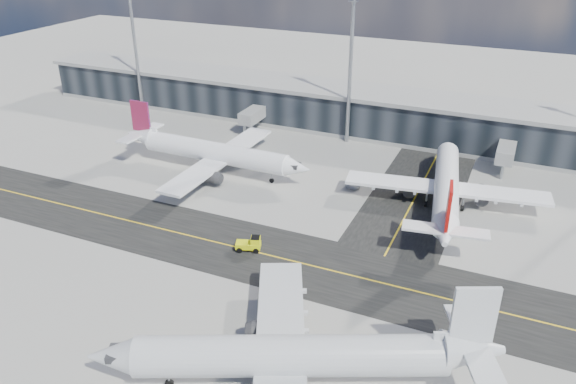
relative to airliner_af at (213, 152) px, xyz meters
name	(u,v)px	position (x,y,z in m)	size (l,w,h in m)	color
ground	(231,264)	(17.17, -24.78, -3.60)	(300.00, 300.00, 0.00)	gray
taxiway_lanes	(291,232)	(21.08, -14.04, -3.59)	(180.00, 63.00, 0.03)	black
terminal_concourse	(358,112)	(17.21, 30.15, 0.49)	(152.00, 19.80, 8.80)	black
floodlight_masts	(351,64)	(17.17, 23.22, 12.00)	(102.50, 0.70, 28.90)	gray
airliner_af	(213,152)	(0.00, 0.00, 0.00)	(36.73, 31.25, 10.91)	white
airliner_redtail	(446,187)	(39.99, 2.44, -0.01)	(31.46, 36.75, 10.89)	white
airliner_near	(297,356)	(33.38, -40.73, 0.26)	(37.62, 32.47, 11.69)	#BCBEC1
baggage_tug	(251,244)	(18.05, -20.68, -2.55)	(3.70, 2.66, 2.11)	#E0E80C
service_van	(356,181)	(24.91, 4.81, -2.92)	(2.26, 4.90, 1.36)	white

